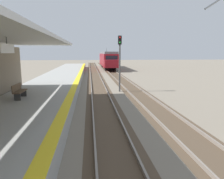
% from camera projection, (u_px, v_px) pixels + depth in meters
% --- Properties ---
extents(station_platform, '(5.00, 80.00, 0.91)m').
position_uv_depth(station_platform, '(41.00, 97.00, 15.53)').
color(station_platform, '#999993').
rests_on(station_platform, ground).
extents(track_pair_nearest_platform, '(2.34, 120.00, 0.16)m').
position_uv_depth(track_pair_nearest_platform, '(99.00, 92.00, 19.97)').
color(track_pair_nearest_platform, '#4C3D2D').
rests_on(track_pair_nearest_platform, ground).
extents(track_pair_middle, '(2.34, 120.00, 0.16)m').
position_uv_depth(track_pair_middle, '(135.00, 91.00, 20.33)').
color(track_pair_middle, '#4C3D2D').
rests_on(track_pair_middle, ground).
extents(approaching_train, '(2.93, 19.60, 4.76)m').
position_uv_depth(approaching_train, '(108.00, 59.00, 49.40)').
color(approaching_train, maroon).
rests_on(approaching_train, ground).
extents(rail_signal_post, '(0.32, 0.34, 5.20)m').
position_uv_depth(rail_signal_post, '(120.00, 58.00, 19.86)').
color(rail_signal_post, '#4C4C4C').
rests_on(rail_signal_post, ground).
extents(platform_bench, '(0.45, 1.60, 0.88)m').
position_uv_depth(platform_bench, '(19.00, 91.00, 12.98)').
color(platform_bench, brown).
rests_on(platform_bench, station_platform).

